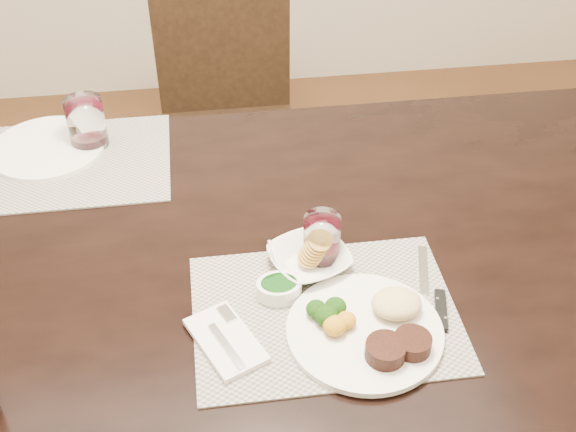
{
  "coord_description": "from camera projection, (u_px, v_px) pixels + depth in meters",
  "views": [
    {
      "loc": [
        -0.08,
        -1.04,
        1.69
      ],
      "look_at": [
        0.06,
        0.0,
        0.82
      ],
      "focal_mm": 45.0,
      "sensor_mm": 36.0,
      "label": 1
    }
  ],
  "objects": [
    {
      "name": "dining_table",
      "position": [
        258.0,
        278.0,
        1.45
      ],
      "size": [
        2.0,
        1.0,
        0.75
      ],
      "color": "black",
      "rests_on": "ground"
    },
    {
      "name": "chair_far",
      "position": [
        228.0,
        109.0,
        2.27
      ],
      "size": [
        0.42,
        0.42,
        0.9
      ],
      "color": "black",
      "rests_on": "ground"
    },
    {
      "name": "placemat_near",
      "position": [
        325.0,
        313.0,
        1.26
      ],
      "size": [
        0.46,
        0.34,
        0.0
      ],
      "primitive_type": "cube",
      "color": "gray",
      "rests_on": "dining_table"
    },
    {
      "name": "placemat_far",
      "position": [
        66.0,
        163.0,
        1.61
      ],
      "size": [
        0.46,
        0.34,
        0.0
      ],
      "primitive_type": "cube",
      "color": "gray",
      "rests_on": "dining_table"
    },
    {
      "name": "dinner_plate",
      "position": [
        373.0,
        328.0,
        1.21
      ],
      "size": [
        0.27,
        0.27,
        0.05
      ],
      "rotation": [
        0.0,
        0.0,
        0.35
      ],
      "color": "white",
      "rests_on": "placemat_near"
    },
    {
      "name": "napkin_fork",
      "position": [
        226.0,
        340.0,
        1.2
      ],
      "size": [
        0.14,
        0.17,
        0.02
      ],
      "rotation": [
        0.0,
        0.0,
        0.43
      ],
      "color": "silver",
      "rests_on": "placemat_near"
    },
    {
      "name": "steak_knife",
      "position": [
        436.0,
        300.0,
        1.28
      ],
      "size": [
        0.05,
        0.22,
        0.01
      ],
      "rotation": [
        0.0,
        0.0,
        -0.25
      ],
      "color": "white",
      "rests_on": "placemat_near"
    },
    {
      "name": "cracker_bowl",
      "position": [
        309.0,
        259.0,
        1.34
      ],
      "size": [
        0.18,
        0.18,
        0.06
      ],
      "rotation": [
        0.0,
        0.0,
        0.36
      ],
      "color": "white",
      "rests_on": "placemat_near"
    },
    {
      "name": "sauce_ramekin",
      "position": [
        279.0,
        288.0,
        1.28
      ],
      "size": [
        0.08,
        0.12,
        0.06
      ],
      "rotation": [
        0.0,
        0.0,
        0.34
      ],
      "color": "white",
      "rests_on": "placemat_near"
    },
    {
      "name": "wine_glass_near",
      "position": [
        322.0,
        240.0,
        1.34
      ],
      "size": [
        0.07,
        0.07,
        0.1
      ],
      "rotation": [
        0.0,
        0.0,
        -0.14
      ],
      "color": "silver",
      "rests_on": "placemat_near"
    },
    {
      "name": "far_plate",
      "position": [
        48.0,
        148.0,
        1.64
      ],
      "size": [
        0.26,
        0.26,
        0.01
      ],
      "primitive_type": "cylinder",
      "color": "white",
      "rests_on": "placemat_far"
    },
    {
      "name": "wine_glass_far",
      "position": [
        87.0,
        125.0,
        1.63
      ],
      "size": [
        0.09,
        0.09,
        0.12
      ],
      "rotation": [
        0.0,
        0.0,
        -0.17
      ],
      "color": "silver",
      "rests_on": "placemat_far"
    }
  ]
}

